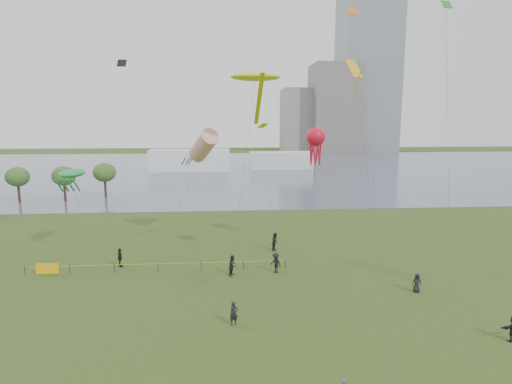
{
  "coord_description": "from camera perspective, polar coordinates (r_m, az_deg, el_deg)",
  "views": [
    {
      "loc": [
        -2.71,
        -25.34,
        13.91
      ],
      "look_at": [
        0.0,
        10.0,
        8.0
      ],
      "focal_mm": 30.0,
      "sensor_mm": 36.0,
      "label": 1
    }
  ],
  "objects": [
    {
      "name": "spectator_c",
      "position": [
        43.57,
        -17.68,
        -8.34
      ],
      "size": [
        0.7,
        1.16,
        1.84
      ],
      "primitive_type": "imported",
      "rotation": [
        0.0,
        0.0,
        1.82
      ],
      "color": "black",
      "rests_on": "ground_plane"
    },
    {
      "name": "pavilion_right",
      "position": [
        124.99,
        3.32,
        4.22
      ],
      "size": [
        18.0,
        7.0,
        5.0
      ],
      "primitive_type": "cube",
      "color": "silver",
      "rests_on": "ground_plane"
    },
    {
      "name": "kite_stingray",
      "position": [
        42.24,
        -0.08,
        14.99
      ],
      "size": [
        5.05,
        9.99,
        18.44
      ],
      "rotation": [
        0.0,
        0.0,
        -0.39
      ],
      "color": "#3F3F42"
    },
    {
      "name": "kite_creature",
      "position": [
        47.09,
        -23.3,
        2.27
      ],
      "size": [
        4.42,
        8.28,
        9.08
      ],
      "rotation": [
        0.0,
        0.0,
        0.09
      ],
      "color": "#3F3F42"
    },
    {
      "name": "kite_delta",
      "position": [
        33.66,
        13.17,
        14.36
      ],
      "size": [
        1.93,
        13.79,
        18.47
      ],
      "rotation": [
        0.0,
        0.0,
        -0.29
      ],
      "color": "#3F3F42"
    },
    {
      "name": "spectator_b",
      "position": [
        40.07,
        2.64,
        -9.43
      ],
      "size": [
        1.32,
        1.38,
        1.88
      ],
      "primitive_type": "imported",
      "rotation": [
        0.0,
        0.0,
        -0.87
      ],
      "color": "black",
      "rests_on": "ground_plane"
    },
    {
      "name": "spectator_g",
      "position": [
        46.7,
        2.6,
        -6.63
      ],
      "size": [
        1.09,
        1.17,
        1.93
      ],
      "primitive_type": "imported",
      "rotation": [
        0.0,
        0.0,
        1.08
      ],
      "color": "black",
      "rests_on": "ground_plane"
    },
    {
      "name": "ground_plane",
      "position": [
        29.03,
        1.6,
        -19.17
      ],
      "size": [
        400.0,
        400.0,
        0.0
      ],
      "primitive_type": "plane",
      "color": "#253A12"
    },
    {
      "name": "fence",
      "position": [
        42.83,
        -21.18,
        -9.36
      ],
      "size": [
        24.07,
        0.07,
        1.05
      ],
      "color": "black",
      "rests_on": "ground_plane"
    },
    {
      "name": "building_low",
      "position": [
        196.43,
        5.87,
        9.45
      ],
      "size": [
        16.0,
        18.0,
        28.0
      ],
      "primitive_type": "cube",
      "color": "gray",
      "rests_on": "ground_plane"
    },
    {
      "name": "small_kites",
      "position": [
        43.48,
        -2.75,
        20.66
      ],
      "size": [
        40.1,
        11.52,
        13.89
      ],
      "color": "black"
    },
    {
      "name": "kite_octopus",
      "position": [
        45.03,
        7.96,
        7.14
      ],
      "size": [
        3.96,
        6.4,
        13.24
      ],
      "rotation": [
        0.0,
        0.0,
        -0.12
      ],
      "color": "#3F3F42"
    },
    {
      "name": "pavilion_left",
      "position": [
        121.19,
        -8.79,
        4.19
      ],
      "size": [
        22.0,
        8.0,
        6.0
      ],
      "primitive_type": "cube",
      "color": "white",
      "rests_on": "ground_plane"
    },
    {
      "name": "spectator_f",
      "position": [
        30.58,
        -2.97,
        -15.88
      ],
      "size": [
        0.7,
        0.58,
        1.65
      ],
      "primitive_type": "imported",
      "rotation": [
        0.0,
        0.0,
        0.36
      ],
      "color": "black",
      "rests_on": "ground_plane"
    },
    {
      "name": "spectator_a",
      "position": [
        39.48,
        -3.11,
        -9.72
      ],
      "size": [
        1.03,
        1.13,
        1.88
      ],
      "primitive_type": "imported",
      "rotation": [
        0.0,
        0.0,
        1.13
      ],
      "color": "black",
      "rests_on": "ground_plane"
    },
    {
      "name": "tower",
      "position": [
        209.02,
        14.86,
        21.91
      ],
      "size": [
        24.0,
        24.0,
        120.0
      ],
      "primitive_type": "cube",
      "color": "slate",
      "rests_on": "ground_plane"
    },
    {
      "name": "kite_windsock",
      "position": [
        47.81,
        -7.02,
        6.15
      ],
      "size": [
        6.61,
        7.05,
        13.19
      ],
      "rotation": [
        0.0,
        0.0,
        -0.03
      ],
      "color": "#3F3F42"
    },
    {
      "name": "lake",
      "position": [
        126.13,
        -3.13,
        3.13
      ],
      "size": [
        400.0,
        120.0,
        0.08
      ],
      "primitive_type": "cube",
      "color": "#515B6F",
      "rests_on": "ground_plane"
    },
    {
      "name": "building_mid",
      "position": [
        193.63,
        10.37,
        10.82
      ],
      "size": [
        20.0,
        20.0,
        38.0
      ],
      "primitive_type": "cube",
      "color": "slate",
      "rests_on": "ground_plane"
    },
    {
      "name": "spectator_d",
      "position": [
        38.19,
        20.65,
        -11.27
      ],
      "size": [
        0.85,
        0.64,
        1.57
      ],
      "primitive_type": "imported",
      "rotation": [
        0.0,
        0.0,
        -0.2
      ],
      "color": "black",
      "rests_on": "ground_plane"
    },
    {
      "name": "trees",
      "position": [
        81.96,
        -30.89,
        2.31
      ],
      "size": [
        28.26,
        14.82,
        9.13
      ],
      "color": "#321E17",
      "rests_on": "ground_plane"
    }
  ]
}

